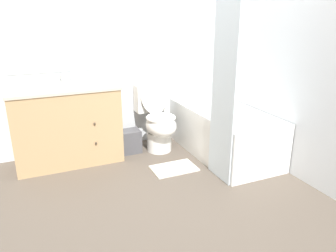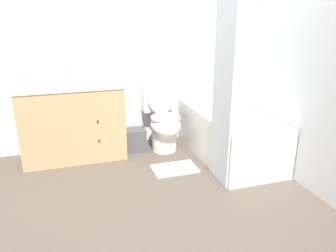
% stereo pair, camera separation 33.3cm
% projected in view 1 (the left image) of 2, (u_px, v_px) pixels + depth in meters
% --- Properties ---
extents(ground_plane, '(14.00, 14.00, 0.00)m').
position_uv_depth(ground_plane, '(188.00, 214.00, 2.77)').
color(ground_plane, brown).
extents(wall_back, '(8.00, 0.06, 2.50)m').
position_uv_depth(wall_back, '(122.00, 45.00, 3.88)').
color(wall_back, silver).
rests_on(wall_back, ground_plane).
extents(wall_right, '(0.05, 2.73, 2.50)m').
position_uv_depth(wall_right, '(264.00, 47.00, 3.62)').
color(wall_right, silver).
rests_on(wall_right, ground_plane).
extents(vanity_cabinet, '(1.14, 0.55, 0.86)m').
position_uv_depth(vanity_cabinet, '(67.00, 125.00, 3.62)').
color(vanity_cabinet, tan).
rests_on(vanity_cabinet, ground_plane).
extents(sink_faucet, '(0.14, 0.12, 0.12)m').
position_uv_depth(sink_faucet, '(61.00, 81.00, 3.63)').
color(sink_faucet, silver).
rests_on(sink_faucet, vanity_cabinet).
extents(toilet, '(0.40, 0.64, 0.87)m').
position_uv_depth(toilet, '(158.00, 120.00, 3.98)').
color(toilet, white).
rests_on(toilet, ground_plane).
extents(bathtub, '(0.72, 1.50, 0.54)m').
position_uv_depth(bathtub, '(223.00, 131.00, 3.90)').
color(bathtub, white).
rests_on(bathtub, ground_plane).
extents(shower_curtain, '(0.01, 0.39, 1.97)m').
position_uv_depth(shower_curtain, '(224.00, 83.00, 3.07)').
color(shower_curtain, silver).
rests_on(shower_curtain, ground_plane).
extents(wastebasket, '(0.24, 0.21, 0.28)m').
position_uv_depth(wastebasket, '(130.00, 141.00, 3.97)').
color(wastebasket, '#4C4C51').
rests_on(wastebasket, ground_plane).
extents(tissue_box, '(0.15, 0.13, 0.12)m').
position_uv_depth(tissue_box, '(78.00, 82.00, 3.50)').
color(tissue_box, silver).
rests_on(tissue_box, vanity_cabinet).
extents(soap_dispenser, '(0.06, 0.06, 0.17)m').
position_uv_depth(soap_dispenser, '(106.00, 77.00, 3.60)').
color(soap_dispenser, silver).
rests_on(soap_dispenser, vanity_cabinet).
extents(hand_towel_folded, '(0.24, 0.12, 0.05)m').
position_uv_depth(hand_towel_folded, '(21.00, 91.00, 3.20)').
color(hand_towel_folded, white).
rests_on(hand_towel_folded, vanity_cabinet).
extents(bath_towel_folded, '(0.31, 0.26, 0.06)m').
position_uv_depth(bath_towel_folded, '(234.00, 119.00, 3.39)').
color(bath_towel_folded, silver).
rests_on(bath_towel_folded, bathtub).
extents(bath_mat, '(0.48, 0.31, 0.02)m').
position_uv_depth(bath_mat, '(174.00, 168.00, 3.57)').
color(bath_mat, silver).
rests_on(bath_mat, ground_plane).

